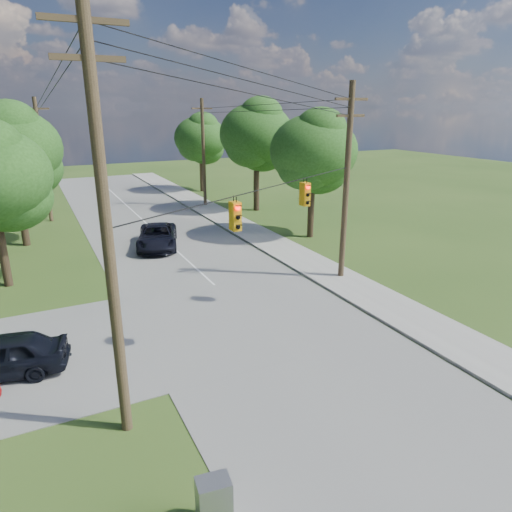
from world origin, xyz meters
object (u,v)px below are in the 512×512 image
car_cross_dark (1,356)px  pole_north_w (43,160)px  pole_sw (106,228)px  car_main_north (157,236)px  pole_ne (347,181)px  control_cabinet (214,505)px  pole_north_e (204,152)px

car_cross_dark → pole_north_w: bearing=-175.4°
pole_north_w → car_cross_dark: 25.32m
pole_sw → car_main_north: size_ratio=2.16×
pole_ne → car_main_north: 13.74m
control_cabinet → car_main_north: bearing=85.3°
car_cross_dark → control_cabinet: 10.28m
pole_ne → car_main_north: bearing=127.2°
pole_ne → pole_north_e: pole_ne is taller
pole_north_e → car_cross_dark: bearing=-124.3°
car_main_north → pole_north_e: bearing=73.4°
pole_sw → control_cabinet: size_ratio=8.75×
control_cabinet → car_cross_dark: bearing=122.9°
pole_sw → pole_north_e: size_ratio=1.20×
pole_north_e → control_cabinet: 36.46m
pole_ne → control_cabinet: pole_ne is taller
pole_ne → pole_north_e: 22.00m
pole_ne → control_cabinet: size_ratio=7.65×
pole_sw → pole_north_w: (-0.40, 29.60, -1.10)m
pole_sw → control_cabinet: (1.10, -4.40, -5.54)m
pole_sw → car_cross_dark: size_ratio=2.66×
pole_sw → control_cabinet: bearing=-76.0°
pole_ne → car_main_north: pole_ne is taller
pole_north_w → car_main_north: 13.88m
pole_north_w → car_cross_dark: size_ratio=2.22×
pole_sw → car_main_north: pole_sw is taller
pole_north_w → car_cross_dark: bearing=-96.9°
pole_sw → pole_north_w: bearing=90.8°
pole_north_w → control_cabinet: bearing=-87.5°
car_cross_dark → control_cabinet: (4.50, -9.24, -0.12)m
pole_ne → car_cross_dark: pole_ne is taller
pole_north_w → control_cabinet: size_ratio=7.29×
pole_ne → pole_north_w: 26.03m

